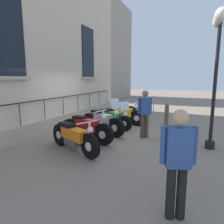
% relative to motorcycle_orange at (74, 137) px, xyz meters
% --- Properties ---
extents(ground_plane, '(60.00, 60.00, 0.00)m').
position_rel_motorcycle_orange_xyz_m(ground_plane, '(-0.29, 2.43, -0.44)').
color(ground_plane, gray).
extents(building_facade, '(0.82, 11.25, 7.69)m').
position_rel_motorcycle_orange_xyz_m(building_facade, '(-2.54, 2.43, 3.32)').
color(building_facade, beige).
rests_on(building_facade, ground_plane).
extents(motorcycle_orange, '(2.09, 1.06, 1.00)m').
position_rel_motorcycle_orange_xyz_m(motorcycle_orange, '(0.00, 0.00, 0.00)').
color(motorcycle_orange, black).
rests_on(motorcycle_orange, ground_plane).
extents(motorcycle_red, '(2.11, 0.72, 1.12)m').
position_rel_motorcycle_orange_xyz_m(motorcycle_red, '(-0.12, 0.93, 0.01)').
color(motorcycle_red, black).
rests_on(motorcycle_red, ground_plane).
extents(motorcycle_silver, '(2.07, 0.89, 1.41)m').
position_rel_motorcycle_orange_xyz_m(motorcycle_silver, '(-0.03, 2.00, 0.02)').
color(motorcycle_silver, black).
rests_on(motorcycle_silver, ground_plane).
extents(motorcycle_green, '(2.08, 0.89, 1.19)m').
position_rel_motorcycle_orange_xyz_m(motorcycle_green, '(-0.07, 2.95, 0.00)').
color(motorcycle_green, black).
rests_on(motorcycle_green, ground_plane).
extents(motorcycle_yellow, '(2.18, 0.72, 1.07)m').
position_rel_motorcycle_orange_xyz_m(motorcycle_yellow, '(0.12, 3.86, 0.01)').
color(motorcycle_yellow, black).
rests_on(motorcycle_yellow, ground_plane).
extents(motorcycle_black, '(1.94, 0.83, 0.93)m').
position_rel_motorcycle_orange_xyz_m(motorcycle_black, '(-0.11, 4.91, -0.01)').
color(motorcycle_black, black).
rests_on(motorcycle_black, ground_plane).
extents(lamppost, '(0.37, 1.07, 3.93)m').
position_rel_motorcycle_orange_xyz_m(lamppost, '(3.68, 1.81, 2.65)').
color(lamppost, black).
rests_on(lamppost, ground_plane).
extents(crowd_barrier, '(0.40, 2.14, 1.05)m').
position_rel_motorcycle_orange_xyz_m(crowd_barrier, '(0.65, 6.64, 0.13)').
color(crowd_barrier, '#B7B7BF').
rests_on(crowd_barrier, ground_plane).
extents(bollard, '(0.19, 0.19, 0.99)m').
position_rel_motorcycle_orange_xyz_m(bollard, '(2.04, 4.44, 0.06)').
color(bollard, brown).
rests_on(bollard, ground_plane).
extents(pedestrian_standing, '(0.43, 0.40, 1.71)m').
position_rel_motorcycle_orange_xyz_m(pedestrian_standing, '(1.57, 2.13, 0.53)').
color(pedestrian_standing, '#47382D').
rests_on(pedestrian_standing, ground_plane).
extents(pedestrian_walking, '(0.50, 0.33, 1.69)m').
position_rel_motorcycle_orange_xyz_m(pedestrian_walking, '(3.00, -1.80, 0.52)').
color(pedestrian_walking, black).
rests_on(pedestrian_walking, ground_plane).
extents(distant_building, '(4.75, 6.88, 9.64)m').
position_rel_motorcycle_orange_xyz_m(distant_building, '(-6.52, 15.30, 4.38)').
color(distant_building, '#9E9384').
rests_on(distant_building, ground_plane).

